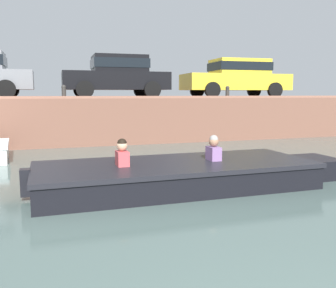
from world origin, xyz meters
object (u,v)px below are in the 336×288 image
(motorboat_passing, at_px, (188,174))
(mooring_bollard_mid, at_px, (64,91))
(mooring_bollard_east, at_px, (227,91))
(car_right_inner_yellow, at_px, (237,77))
(car_centre_black, at_px, (117,75))

(motorboat_passing, xyz_separation_m, mooring_bollard_mid, (-1.94, 6.27, 1.59))
(mooring_bollard_mid, relative_size, mooring_bollard_east, 1.00)
(motorboat_passing, relative_size, car_right_inner_yellow, 1.43)
(mooring_bollard_east, bearing_deg, car_right_inner_yellow, 49.96)
(mooring_bollard_east, bearing_deg, mooring_bollard_mid, 180.00)
(mooring_bollard_east, bearing_deg, car_centre_black, 163.00)
(motorboat_passing, height_order, car_right_inner_yellow, car_right_inner_yellow)
(motorboat_passing, height_order, mooring_bollard_mid, mooring_bollard_mid)
(car_centre_black, relative_size, car_right_inner_yellow, 0.88)
(motorboat_passing, bearing_deg, car_centre_black, 89.84)
(mooring_bollard_mid, distance_m, mooring_bollard_east, 5.90)
(car_right_inner_yellow, distance_m, mooring_bollard_mid, 7.04)
(car_right_inner_yellow, bearing_deg, motorboat_passing, -123.60)
(car_right_inner_yellow, height_order, mooring_bollard_east, car_right_inner_yellow)
(motorboat_passing, relative_size, mooring_bollard_mid, 14.08)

